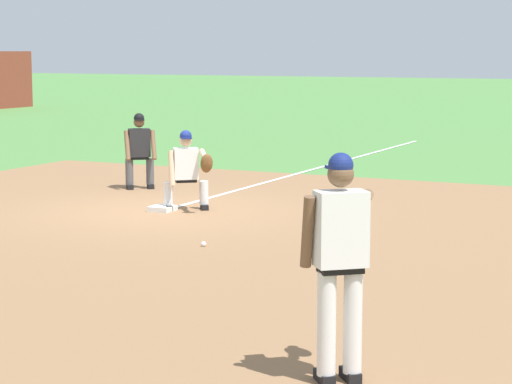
{
  "coord_description": "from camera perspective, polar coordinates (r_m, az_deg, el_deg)",
  "views": [
    {
      "loc": [
        -13.99,
        -8.54,
        2.65
      ],
      "look_at": [
        -4.74,
        -4.04,
        1.18
      ],
      "focal_mm": 70.0,
      "sensor_mm": 36.0,
      "label": 1
    }
  ],
  "objects": [
    {
      "name": "first_baseman",
      "position": [
        16.54,
        -3.93,
        1.44
      ],
      "size": [
        0.78,
        1.07,
        1.34
      ],
      "color": "black",
      "rests_on": "ground"
    },
    {
      "name": "pitcher",
      "position": [
        7.93,
        4.86,
        -3.49
      ],
      "size": [
        0.85,
        0.56,
        1.86
      ],
      "color": "black",
      "rests_on": "ground"
    },
    {
      "name": "first_base_bag",
      "position": [
        16.59,
        -5.37,
        -0.95
      ],
      "size": [
        0.38,
        0.38,
        0.09
      ],
      "primitive_type": "cube",
      "color": "white",
      "rests_on": "ground"
    },
    {
      "name": "infield_dirt_patch",
      "position": [
        12.3,
        -2.07,
        -4.31
      ],
      "size": [
        18.0,
        18.0,
        0.01
      ],
      "primitive_type": "cube",
      "color": "#936B47",
      "rests_on": "ground"
    },
    {
      "name": "baseball",
      "position": [
        13.58,
        -3.02,
        -2.99
      ],
      "size": [
        0.07,
        0.07,
        0.07
      ],
      "primitive_type": "sphere",
      "color": "white",
      "rests_on": "ground"
    },
    {
      "name": "foul_line_stripe",
      "position": [
        22.95,
        3.94,
        1.49
      ],
      "size": [
        14.31,
        0.1,
        0.0
      ],
      "primitive_type": "cube",
      "color": "white",
      "rests_on": "ground"
    },
    {
      "name": "ground_plane",
      "position": [
        16.6,
        -5.37,
        -1.11
      ],
      "size": [
        160.0,
        160.0,
        0.0
      ],
      "primitive_type": "plane",
      "color": "#518942"
    },
    {
      "name": "umpire",
      "position": [
        19.24,
        -6.68,
        2.52
      ],
      "size": [
        0.66,
        0.68,
        1.46
      ],
      "color": "black",
      "rests_on": "ground"
    }
  ]
}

